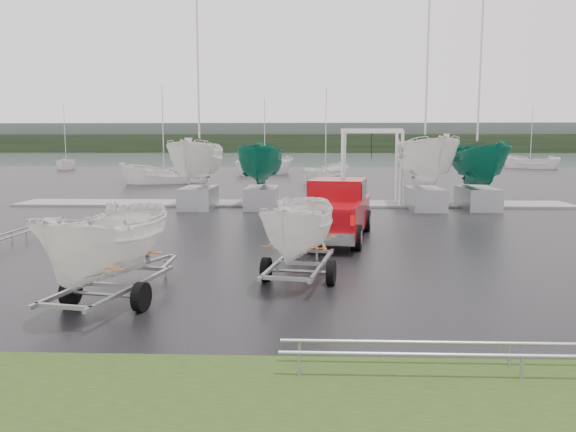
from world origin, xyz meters
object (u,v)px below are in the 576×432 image
(trailer_hitched, at_px, (300,180))
(trailer_parked, at_px, (106,183))
(boat_hoist, at_px, (371,156))
(pickup_truck, at_px, (335,208))

(trailer_hitched, height_order, trailer_parked, trailer_parked)
(trailer_parked, height_order, boat_hoist, trailer_parked)
(pickup_truck, distance_m, boat_hoist, 11.03)
(pickup_truck, relative_size, trailer_parked, 1.36)
(pickup_truck, relative_size, trailer_hitched, 1.41)
(trailer_parked, xyz_separation_m, boat_hoist, (7.46, 19.37, 0.10))
(pickup_truck, height_order, trailer_hitched, trailer_hitched)
(pickup_truck, xyz_separation_m, trailer_hitched, (-1.15, -6.49, 1.42))
(pickup_truck, distance_m, trailer_hitched, 6.74)
(boat_hoist, bearing_deg, trailer_hitched, -101.74)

